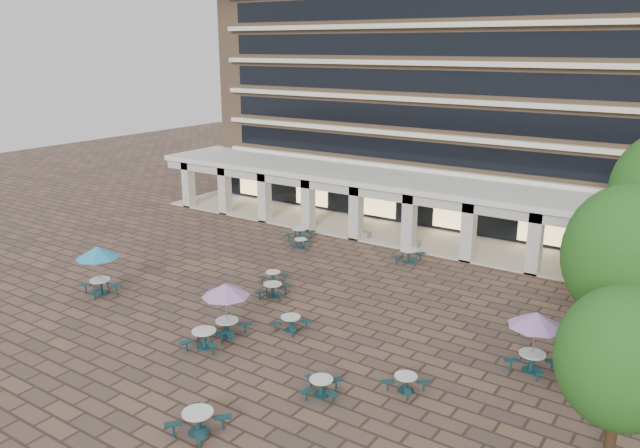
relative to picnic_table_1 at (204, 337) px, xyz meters
The scene contains 21 objects.
ground 6.10m from the picnic_table_1, 97.47° to the left, with size 120.00×120.00×0.00m, color brown.
apartment_building 33.75m from the picnic_table_1, 91.44° to the left, with size 40.00×15.50×25.20m.
retail_arcade 20.99m from the picnic_table_1, 92.18° to the left, with size 42.00×6.60×4.40m.
picnic_table_1 is the anchor object (origin of this frame).
picnic_table_2 6.74m from the picnic_table_1, 47.54° to the right, with size 2.00×2.00×0.86m.
picnic_table_3 9.63m from the picnic_table_1, 10.74° to the left, with size 1.80×1.80×0.71m.
picnic_table_4 9.73m from the picnic_table_1, behind, with size 2.41×2.41×2.78m.
picnic_table_5 8.70m from the picnic_table_1, 106.90° to the left, with size 1.49×1.49×0.65m.
picnic_table_6 2.31m from the picnic_table_1, 87.28° to the left, with size 2.32×2.32×2.67m.
picnic_table_7 6.80m from the picnic_table_1, ahead, with size 1.98×1.98×0.72m.
picnic_table_8 15.31m from the picnic_table_1, 108.91° to the left, with size 1.77×1.77×0.66m.
picnic_table_9 6.66m from the picnic_table_1, 100.03° to the left, with size 2.09×2.09×0.77m.
picnic_table_10 4.32m from the picnic_table_1, 58.59° to the left, with size 1.68×1.68×0.73m.
picnic_table_11 14.75m from the picnic_table_1, 25.53° to the left, with size 2.36×2.36×2.73m.
picnic_table_12 17.18m from the picnic_table_1, 111.05° to the left, with size 2.20×2.20×0.85m.
picnic_table_13 16.23m from the picnic_table_1, 81.06° to the left, with size 2.11×2.11×0.85m.
gazebo 21.35m from the picnic_table_1, 44.82° to the left, with size 3.32×3.32×3.09m.
tree_east_a 18.50m from the picnic_table_1, 24.58° to the left, with size 5.06×5.06×8.42m.
tree_east_b 17.67m from the picnic_table_1, ahead, with size 3.99×3.99×6.65m.
planter_left 19.14m from the picnic_table_1, 98.44° to the left, with size 1.50×0.70×1.35m.
planter_right 18.97m from the picnic_table_1, 86.53° to the left, with size 1.50×0.75×1.31m.
Camera 1 is at (20.02, -24.77, 13.52)m, focal length 35.00 mm.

